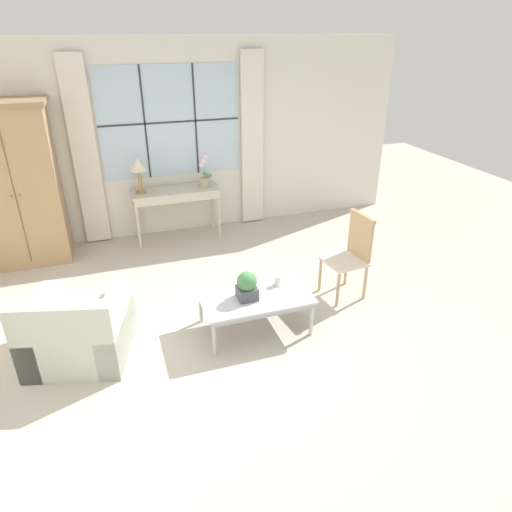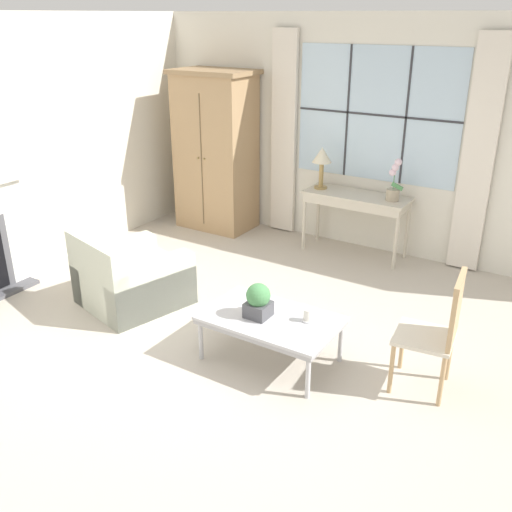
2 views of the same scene
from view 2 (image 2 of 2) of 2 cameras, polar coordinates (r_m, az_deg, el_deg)
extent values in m
plane|color=#BCB2A3|center=(5.10, -2.00, -9.80)|extent=(14.00, 14.00, 0.00)
cube|color=silver|center=(7.13, 11.86, 11.52)|extent=(7.20, 0.06, 2.80)
cube|color=silver|center=(7.05, 11.94, 13.65)|extent=(2.01, 0.01, 1.55)
cube|color=#2D2D33|center=(7.18, 9.16, 14.00)|extent=(0.02, 0.02, 1.55)
cube|color=#2D2D33|center=(6.93, 14.78, 13.23)|extent=(0.02, 0.02, 1.55)
cube|color=#2D2D33|center=(7.05, 11.92, 13.64)|extent=(2.01, 0.02, 0.02)
cube|color=silver|center=(7.58, 2.81, 12.01)|extent=(0.34, 0.06, 2.60)
cube|color=silver|center=(6.75, 21.32, 9.11)|extent=(0.34, 0.06, 2.60)
cube|color=silver|center=(6.98, -20.65, 10.31)|extent=(0.06, 7.20, 2.80)
cube|color=tan|center=(7.83, -4.03, 10.18)|extent=(0.99, 0.64, 2.06)
cube|color=#977752|center=(7.67, -4.26, 17.91)|extent=(1.07, 0.70, 0.06)
cube|color=brown|center=(7.59, -5.48, 9.39)|extent=(0.01, 0.01, 1.73)
sphere|color=#997F4C|center=(7.61, -5.83, 9.72)|extent=(0.03, 0.03, 0.03)
sphere|color=#997F4C|center=(7.55, -5.22, 9.64)|extent=(0.03, 0.03, 0.03)
cube|color=beige|center=(7.01, 10.04, 5.97)|extent=(1.27, 0.48, 0.03)
cube|color=beige|center=(7.03, 10.01, 5.46)|extent=(1.22, 0.46, 0.10)
cylinder|color=beige|center=(7.19, 4.83, 3.47)|extent=(0.04, 0.04, 0.73)
cylinder|color=beige|center=(6.77, 13.82, 1.58)|extent=(0.04, 0.04, 0.73)
cylinder|color=beige|center=(7.53, 6.24, 4.32)|extent=(0.04, 0.04, 0.73)
cylinder|color=beige|center=(7.12, 14.88, 2.56)|extent=(0.04, 0.04, 0.73)
cylinder|color=#9E7F47|center=(7.19, 6.48, 6.84)|extent=(0.16, 0.16, 0.02)
cylinder|color=#9E7F47|center=(7.15, 6.54, 8.10)|extent=(0.06, 0.06, 0.30)
cone|color=beige|center=(7.09, 6.63, 10.02)|extent=(0.24, 0.24, 0.19)
cylinder|color=tan|center=(6.84, 13.50, 5.97)|extent=(0.15, 0.15, 0.13)
cylinder|color=#47844C|center=(6.77, 13.69, 7.93)|extent=(0.01, 0.01, 0.35)
cube|color=#47844C|center=(6.79, 13.94, 6.77)|extent=(0.14, 0.02, 0.09)
sphere|color=silver|center=(6.78, 13.51, 8.13)|extent=(0.08, 0.08, 0.08)
sphere|color=silver|center=(6.76, 13.78, 8.61)|extent=(0.08, 0.08, 0.08)
sphere|color=silver|center=(6.74, 14.05, 9.09)|extent=(0.08, 0.08, 0.08)
cube|color=beige|center=(6.00, -12.09, -2.74)|extent=(1.11, 1.13, 0.42)
cube|color=beige|center=(5.67, -15.73, -0.27)|extent=(0.91, 0.38, 0.37)
cube|color=beige|center=(6.25, -13.83, -1.12)|extent=(0.43, 0.95, 0.56)
cube|color=beige|center=(5.69, -10.29, -3.25)|extent=(0.43, 0.95, 0.56)
cube|color=beige|center=(4.66, 16.48, -7.74)|extent=(0.49, 0.49, 0.03)
cube|color=tan|center=(4.52, 19.34, -5.36)|extent=(0.08, 0.41, 0.49)
cube|color=tan|center=(4.41, 19.79, -2.31)|extent=(0.09, 0.43, 0.05)
cylinder|color=tan|center=(4.65, 13.39, -10.90)|extent=(0.04, 0.04, 0.44)
cylinder|color=tan|center=(4.96, 14.41, -8.63)|extent=(0.04, 0.04, 0.44)
cylinder|color=tan|center=(4.61, 18.07, -11.82)|extent=(0.04, 0.04, 0.44)
cylinder|color=tan|center=(4.93, 18.77, -9.46)|extent=(0.04, 0.04, 0.44)
cube|color=#BCBCC1|center=(4.82, 1.48, -6.25)|extent=(1.13, 0.70, 0.03)
cube|color=#A0A0A4|center=(4.84, 1.48, -6.58)|extent=(1.11, 0.69, 0.04)
cylinder|color=#BCBCC1|center=(4.97, -5.55, -8.23)|extent=(0.04, 0.04, 0.40)
cylinder|color=#BCBCC1|center=(4.50, 5.23, -11.88)|extent=(0.04, 0.04, 0.40)
cylinder|color=#BCBCC1|center=(5.39, -1.64, -5.43)|extent=(0.04, 0.04, 0.40)
cylinder|color=#BCBCC1|center=(4.96, 8.46, -8.41)|extent=(0.04, 0.04, 0.40)
cube|color=#4C4C51|center=(4.80, 0.23, -5.36)|extent=(0.20, 0.20, 0.13)
sphere|color=#47844C|center=(4.73, 0.23, -3.96)|extent=(0.21, 0.21, 0.21)
cylinder|color=silver|center=(4.77, 5.17, -6.43)|extent=(0.10, 0.10, 0.01)
cylinder|color=silver|center=(4.74, 5.19, -5.85)|extent=(0.07, 0.07, 0.10)
cylinder|color=black|center=(4.72, 5.22, -5.26)|extent=(0.00, 0.00, 0.01)
camera|label=1|loc=(3.42, -63.97, 13.07)|focal=32.00mm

